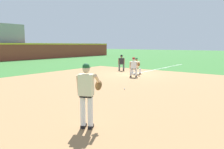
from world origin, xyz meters
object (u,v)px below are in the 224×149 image
object	(u,v)px
first_baseman	(137,65)
baserunner	(134,66)
first_base_bag	(133,74)
baseball	(124,89)
umpire	(121,62)
pitcher	(87,92)

from	to	relation	value
first_baseman	baserunner	size ratio (longest dim) A/B	0.92
first_baseman	first_base_bag	bearing A→B (deg)	135.76
baseball	baserunner	size ratio (longest dim) A/B	0.05
first_base_bag	umpire	world-z (taller)	umpire
pitcher	umpire	distance (m)	13.96
baserunner	pitcher	bearing A→B (deg)	-155.80
baseball	umpire	distance (m)	8.53
first_base_bag	first_baseman	size ratio (longest dim) A/B	0.28
first_base_bag	umpire	xyz separation A→B (m)	(1.50, 2.15, 0.75)
umpire	first_base_bag	bearing A→B (deg)	-124.93
baseball	first_baseman	distance (m)	6.22
pitcher	first_baseman	world-z (taller)	pitcher
baseball	first_baseman	bearing A→B (deg)	24.93
first_baseman	baserunner	world-z (taller)	baserunner
baseball	pitcher	size ratio (longest dim) A/B	0.04
pitcher	first_base_bag	bearing A→B (deg)	25.33
first_base_bag	baseball	distance (m)	6.09
first_baseman	baserunner	bearing A→B (deg)	-157.52
baseball	pitcher	bearing A→B (deg)	-157.09
pitcher	first_baseman	xyz separation A→B (m)	(10.71, 4.76, -0.33)
baseball	baserunner	world-z (taller)	baserunner
first_base_bag	first_baseman	xyz separation A→B (m)	(0.21, -0.21, 0.69)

